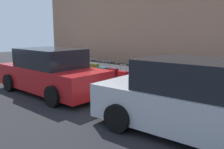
% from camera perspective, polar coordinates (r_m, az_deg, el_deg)
% --- Properties ---
extents(ground_plane, '(40.00, 40.00, 0.00)m').
position_cam_1_polar(ground_plane, '(9.33, -4.46, -3.35)').
color(ground_plane, black).
extents(sidewalk_curb, '(18.00, 5.00, 0.14)m').
position_cam_1_polar(sidewalk_curb, '(11.16, 4.81, -0.73)').
color(sidewalk_curb, '#ADA89E').
rests_on(sidewalk_curb, ground_plane).
extents(suitcase_teal_0, '(0.47, 0.20, 0.60)m').
position_cam_1_polar(suitcase_teal_0, '(7.50, 18.65, -3.98)').
color(suitcase_teal_0, '#0F606B').
rests_on(suitcase_teal_0, sidewalk_curb).
extents(suitcase_olive_1, '(0.39, 0.21, 0.64)m').
position_cam_1_polar(suitcase_olive_1, '(7.81, 15.38, -3.12)').
color(suitcase_olive_1, '#59601E').
rests_on(suitcase_olive_1, sidewalk_curb).
extents(suitcase_navy_2, '(0.45, 0.23, 0.71)m').
position_cam_1_polar(suitcase_navy_2, '(7.97, 11.76, -2.43)').
color(suitcase_navy_2, navy).
rests_on(suitcase_navy_2, sidewalk_curb).
extents(suitcase_silver_3, '(0.41, 0.20, 0.76)m').
position_cam_1_polar(suitcase_silver_3, '(8.22, 8.40, -1.77)').
color(suitcase_silver_3, '#9EA0A8').
rests_on(suitcase_silver_3, sidewalk_curb).
extents(suitcase_black_4, '(0.47, 0.19, 0.84)m').
position_cam_1_polar(suitcase_black_4, '(8.56, 5.40, -1.86)').
color(suitcase_black_4, black).
rests_on(suitcase_black_4, sidewalk_curb).
extents(suitcase_red_5, '(0.40, 0.27, 0.85)m').
position_cam_1_polar(suitcase_red_5, '(8.90, 2.75, -1.09)').
color(suitcase_red_5, red).
rests_on(suitcase_red_5, sidewalk_curb).
extents(suitcase_maroon_6, '(0.45, 0.23, 0.96)m').
position_cam_1_polar(suitcase_maroon_6, '(9.21, 0.15, -0.49)').
color(suitcase_maroon_6, maroon).
rests_on(suitcase_maroon_6, sidewalk_curb).
extents(suitcase_teal_7, '(0.43, 0.23, 0.90)m').
position_cam_1_polar(suitcase_teal_7, '(9.58, -2.29, -0.12)').
color(suitcase_teal_7, '#0F606B').
rests_on(suitcase_teal_7, sidewalk_curb).
extents(suitcase_olive_8, '(0.47, 0.20, 0.98)m').
position_cam_1_polar(suitcase_olive_8, '(9.98, -4.47, 0.56)').
color(suitcase_olive_8, '#59601E').
rests_on(suitcase_olive_8, sidewalk_curb).
extents(suitcase_navy_9, '(0.46, 0.24, 0.90)m').
position_cam_1_polar(suitcase_navy_9, '(10.45, -6.40, 0.49)').
color(suitcase_navy_9, navy).
rests_on(suitcase_navy_9, sidewalk_curb).
extents(fire_hydrant, '(0.39, 0.21, 0.85)m').
position_cam_1_polar(fire_hydrant, '(11.06, -9.85, 1.77)').
color(fire_hydrant, red).
rests_on(fire_hydrant, sidewalk_curb).
extents(bollard_post, '(0.14, 0.14, 0.93)m').
position_cam_1_polar(bollard_post, '(11.55, -12.69, 2.12)').
color(bollard_post, brown).
rests_on(bollard_post, sidewalk_curb).
extents(parked_car_silver_0, '(4.50, 2.25, 1.63)m').
position_cam_1_polar(parked_car_silver_0, '(5.31, 19.60, -5.92)').
color(parked_car_silver_0, '#B2B5BA').
rests_on(parked_car_silver_0, ground_plane).
extents(parked_car_red_1, '(4.58, 2.02, 1.61)m').
position_cam_1_polar(parked_car_red_1, '(8.74, -14.62, 0.48)').
color(parked_car_red_1, '#AD1619').
rests_on(parked_car_red_1, ground_plane).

